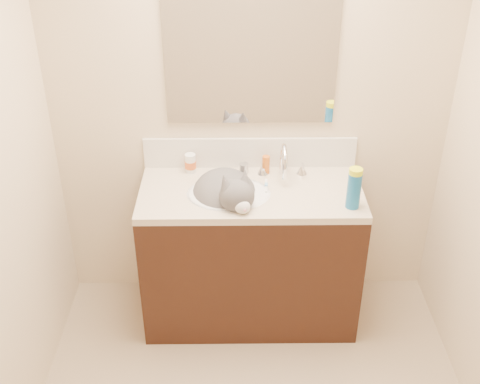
{
  "coord_description": "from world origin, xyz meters",
  "views": [
    {
      "loc": [
        -0.09,
        -1.78,
        2.53
      ],
      "look_at": [
        -0.06,
        0.92,
        0.88
      ],
      "focal_mm": 45.0,
      "sensor_mm": 36.0,
      "label": 1
    }
  ],
  "objects_px": {
    "vanity_cabinet": "(250,257)",
    "cat": "(227,195)",
    "amber_bottle": "(266,165)",
    "faucet": "(283,164)",
    "pill_bottle": "(190,163)",
    "spray_can": "(354,191)",
    "basin": "(229,204)",
    "silver_jar": "(244,168)"
  },
  "relations": [
    {
      "from": "faucet",
      "to": "spray_can",
      "type": "bearing_deg",
      "value": -42.48
    },
    {
      "from": "faucet",
      "to": "pill_bottle",
      "type": "bearing_deg",
      "value": 172.14
    },
    {
      "from": "faucet",
      "to": "amber_bottle",
      "type": "bearing_deg",
      "value": 150.58
    },
    {
      "from": "pill_bottle",
      "to": "spray_can",
      "type": "height_order",
      "value": "spray_can"
    },
    {
      "from": "vanity_cabinet",
      "to": "faucet",
      "type": "relative_size",
      "value": 4.29
    },
    {
      "from": "faucet",
      "to": "basin",
      "type": "bearing_deg",
      "value": -150.88
    },
    {
      "from": "vanity_cabinet",
      "to": "cat",
      "type": "bearing_deg",
      "value": -168.79
    },
    {
      "from": "vanity_cabinet",
      "to": "silver_jar",
      "type": "height_order",
      "value": "silver_jar"
    },
    {
      "from": "faucet",
      "to": "amber_bottle",
      "type": "distance_m",
      "value": 0.11
    },
    {
      "from": "amber_bottle",
      "to": "faucet",
      "type": "bearing_deg",
      "value": -29.42
    },
    {
      "from": "vanity_cabinet",
      "to": "spray_can",
      "type": "distance_m",
      "value": 0.77
    },
    {
      "from": "amber_bottle",
      "to": "spray_can",
      "type": "relative_size",
      "value": 0.54
    },
    {
      "from": "vanity_cabinet",
      "to": "pill_bottle",
      "type": "distance_m",
      "value": 0.64
    },
    {
      "from": "basin",
      "to": "pill_bottle",
      "type": "relative_size",
      "value": 4.12
    },
    {
      "from": "amber_bottle",
      "to": "vanity_cabinet",
      "type": "bearing_deg",
      "value": -114.89
    },
    {
      "from": "faucet",
      "to": "silver_jar",
      "type": "height_order",
      "value": "faucet"
    },
    {
      "from": "faucet",
      "to": "silver_jar",
      "type": "relative_size",
      "value": 4.7
    },
    {
      "from": "pill_bottle",
      "to": "spray_can",
      "type": "xyz_separation_m",
      "value": [
        0.85,
        -0.38,
        0.04
      ]
    },
    {
      "from": "pill_bottle",
      "to": "vanity_cabinet",
      "type": "bearing_deg",
      "value": -31.84
    },
    {
      "from": "faucet",
      "to": "cat",
      "type": "height_order",
      "value": "faucet"
    },
    {
      "from": "faucet",
      "to": "amber_bottle",
      "type": "xyz_separation_m",
      "value": [
        -0.09,
        0.05,
        -0.03
      ]
    },
    {
      "from": "basin",
      "to": "amber_bottle",
      "type": "relative_size",
      "value": 4.28
    },
    {
      "from": "cat",
      "to": "pill_bottle",
      "type": "xyz_separation_m",
      "value": [
        -0.21,
        0.23,
        0.07
      ]
    },
    {
      "from": "faucet",
      "to": "cat",
      "type": "xyz_separation_m",
      "value": [
        -0.31,
        -0.16,
        -0.1
      ]
    },
    {
      "from": "vanity_cabinet",
      "to": "basin",
      "type": "relative_size",
      "value": 2.67
    },
    {
      "from": "faucet",
      "to": "amber_bottle",
      "type": "relative_size",
      "value": 2.66
    },
    {
      "from": "vanity_cabinet",
      "to": "cat",
      "type": "relative_size",
      "value": 2.29
    },
    {
      "from": "basin",
      "to": "pill_bottle",
      "type": "bearing_deg",
      "value": 132.1
    },
    {
      "from": "pill_bottle",
      "to": "spray_can",
      "type": "distance_m",
      "value": 0.93
    },
    {
      "from": "pill_bottle",
      "to": "silver_jar",
      "type": "bearing_deg",
      "value": -3.9
    },
    {
      "from": "basin",
      "to": "spray_can",
      "type": "bearing_deg",
      "value": -12.32
    },
    {
      "from": "silver_jar",
      "to": "spray_can",
      "type": "height_order",
      "value": "spray_can"
    },
    {
      "from": "cat",
      "to": "spray_can",
      "type": "height_order",
      "value": "cat"
    },
    {
      "from": "cat",
      "to": "amber_bottle",
      "type": "relative_size",
      "value": 4.98
    },
    {
      "from": "faucet",
      "to": "cat",
      "type": "distance_m",
      "value": 0.36
    },
    {
      "from": "vanity_cabinet",
      "to": "cat",
      "type": "xyz_separation_m",
      "value": [
        -0.13,
        -0.03,
        0.44
      ]
    },
    {
      "from": "spray_can",
      "to": "vanity_cabinet",
      "type": "bearing_deg",
      "value": 161.85
    },
    {
      "from": "vanity_cabinet",
      "to": "pill_bottle",
      "type": "bearing_deg",
      "value": 148.16
    },
    {
      "from": "faucet",
      "to": "spray_can",
      "type": "xyz_separation_m",
      "value": [
        0.33,
        -0.31,
        0.01
      ]
    },
    {
      "from": "vanity_cabinet",
      "to": "basin",
      "type": "xyz_separation_m",
      "value": [
        -0.12,
        -0.03,
        0.38
      ]
    },
    {
      "from": "cat",
      "to": "pill_bottle",
      "type": "relative_size",
      "value": 4.79
    },
    {
      "from": "cat",
      "to": "amber_bottle",
      "type": "distance_m",
      "value": 0.31
    }
  ]
}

